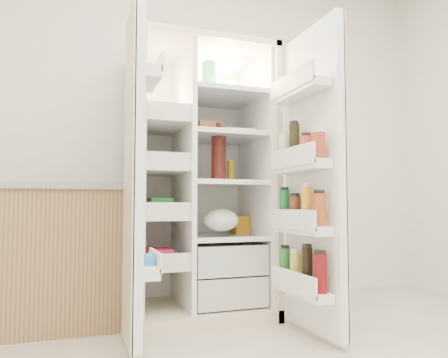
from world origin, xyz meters
name	(u,v)px	position (x,y,z in m)	size (l,w,h in m)	color
wall_back	(195,126)	(0.00, 2.00, 1.35)	(4.00, 0.02, 2.70)	white
refrigerator	(199,204)	(-0.07, 1.65, 0.74)	(0.92, 0.70, 1.80)	beige
freezer_door	(134,175)	(-0.58, 1.05, 0.89)	(0.15, 0.40, 1.72)	white
fridge_door	(311,182)	(0.40, 0.96, 0.87)	(0.17, 0.58, 1.72)	white
kitchen_counter	(25,255)	(-1.15, 1.66, 0.43)	(1.19, 0.63, 0.86)	#987A4C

